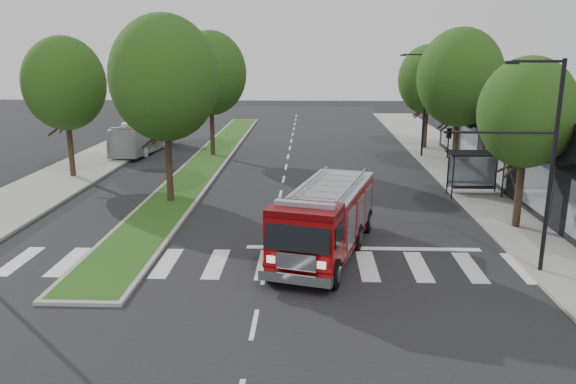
% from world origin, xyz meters
% --- Properties ---
extents(ground, '(140.00, 140.00, 0.00)m').
position_xyz_m(ground, '(0.00, 0.00, 0.00)').
color(ground, black).
rests_on(ground, ground).
extents(sidewalk_right, '(5.00, 80.00, 0.15)m').
position_xyz_m(sidewalk_right, '(12.50, 10.00, 0.07)').
color(sidewalk_right, gray).
rests_on(sidewalk_right, ground).
extents(sidewalk_left, '(5.00, 80.00, 0.15)m').
position_xyz_m(sidewalk_left, '(-14.50, 10.00, 0.07)').
color(sidewalk_left, gray).
rests_on(sidewalk_left, ground).
extents(median, '(3.00, 50.00, 0.15)m').
position_xyz_m(median, '(-6.00, 18.00, 0.08)').
color(median, gray).
rests_on(median, ground).
extents(storefront_row, '(8.00, 30.00, 5.00)m').
position_xyz_m(storefront_row, '(17.00, 10.00, 2.50)').
color(storefront_row, black).
rests_on(storefront_row, ground).
extents(bus_shelter, '(3.20, 1.60, 2.61)m').
position_xyz_m(bus_shelter, '(11.20, 8.15, 2.04)').
color(bus_shelter, black).
rests_on(bus_shelter, ground).
extents(tree_right_near, '(4.40, 4.40, 8.05)m').
position_xyz_m(tree_right_near, '(11.50, 2.00, 5.51)').
color(tree_right_near, black).
rests_on(tree_right_near, ground).
extents(tree_right_mid, '(5.60, 5.60, 9.72)m').
position_xyz_m(tree_right_mid, '(11.50, 14.00, 6.49)').
color(tree_right_mid, black).
rests_on(tree_right_mid, ground).
extents(tree_right_far, '(5.00, 5.00, 8.73)m').
position_xyz_m(tree_right_far, '(11.50, 24.00, 5.84)').
color(tree_right_far, black).
rests_on(tree_right_far, ground).
extents(tree_median_near, '(5.80, 5.80, 10.16)m').
position_xyz_m(tree_median_near, '(-6.00, 6.00, 6.81)').
color(tree_median_near, black).
rests_on(tree_median_near, ground).
extents(tree_median_far, '(5.60, 5.60, 9.72)m').
position_xyz_m(tree_median_far, '(-6.00, 20.00, 6.49)').
color(tree_median_far, black).
rests_on(tree_median_far, ground).
extents(tree_left_mid, '(5.20, 5.20, 9.16)m').
position_xyz_m(tree_left_mid, '(-14.00, 12.00, 6.16)').
color(tree_left_mid, black).
rests_on(tree_left_mid, ground).
extents(streetlight_right_near, '(4.08, 0.22, 8.00)m').
position_xyz_m(streetlight_right_near, '(9.61, -3.50, 4.67)').
color(streetlight_right_near, black).
rests_on(streetlight_right_near, ground).
extents(streetlight_right_far, '(2.11, 0.20, 8.00)m').
position_xyz_m(streetlight_right_far, '(10.35, 20.00, 4.48)').
color(streetlight_right_far, black).
rests_on(streetlight_right_far, ground).
extents(fire_engine, '(4.83, 9.12, 3.03)m').
position_xyz_m(fire_engine, '(2.35, -1.62, 1.46)').
color(fire_engine, '#530406').
rests_on(fire_engine, ground).
extents(city_bus, '(3.10, 9.72, 2.66)m').
position_xyz_m(city_bus, '(-12.00, 21.83, 1.33)').
color(city_bus, '#AFAEB3').
rests_on(city_bus, ground).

